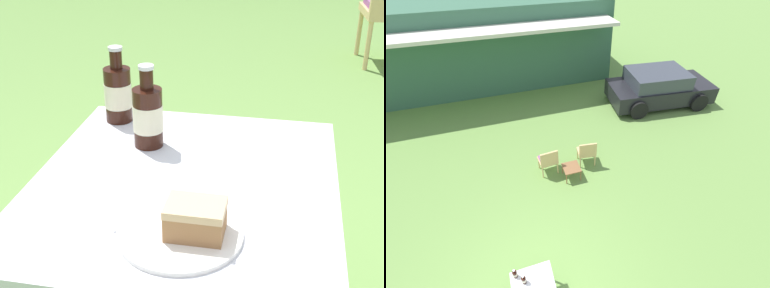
# 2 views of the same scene
# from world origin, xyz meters

# --- Properties ---
(patio_table) EXTENTS (0.73, 0.82, 0.69)m
(patio_table) POSITION_xyz_m (0.00, 0.00, 0.62)
(patio_table) COLOR silver
(patio_table) RESTS_ON ground_plane
(cake_on_plate) EXTENTS (0.26, 0.26, 0.08)m
(cake_on_plate) POSITION_xyz_m (0.05, -0.22, 0.72)
(cake_on_plate) COLOR white
(cake_on_plate) RESTS_ON patio_table
(cola_bottle_near) EXTENTS (0.08, 0.08, 0.23)m
(cola_bottle_near) POSITION_xyz_m (-0.13, 0.17, 0.78)
(cola_bottle_near) COLOR black
(cola_bottle_near) RESTS_ON patio_table
(cola_bottle_far) EXTENTS (0.08, 0.08, 0.23)m
(cola_bottle_far) POSITION_xyz_m (-0.26, 0.32, 0.78)
(cola_bottle_far) COLOR black
(cola_bottle_far) RESTS_ON patio_table
(fork) EXTENTS (0.18, 0.02, 0.01)m
(fork) POSITION_xyz_m (-0.01, -0.23, 0.70)
(fork) COLOR silver
(fork) RESTS_ON patio_table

